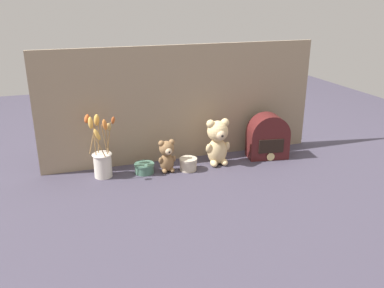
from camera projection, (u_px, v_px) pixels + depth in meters
The scene contains 8 objects.
ground_plane at pixel (193, 169), 2.04m from camera, with size 4.00×4.00×0.00m, color #3D3847.
backdrop_wall at pixel (183, 104), 2.09m from camera, with size 1.45×0.02×0.60m.
teddy_bear_large at pixel (218, 141), 2.06m from camera, with size 0.13×0.12×0.24m.
teddy_bear_medium at pixel (167, 155), 1.98m from camera, with size 0.09×0.08×0.17m.
flower_vase at pixel (102, 158), 1.93m from camera, with size 0.15×0.16×0.31m.
vintage_radio at pixel (268, 138), 2.16m from camera, with size 0.22×0.14×0.24m.
decorative_tin_tall at pixel (188, 164), 2.03m from camera, with size 0.09×0.09×0.06m.
decorative_tin_short at pixel (144, 168), 1.99m from camera, with size 0.10×0.10×0.05m.
Camera 1 is at (-0.60, -1.77, 0.82)m, focal length 38.00 mm.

